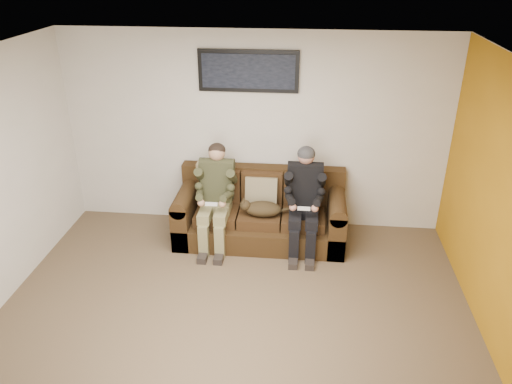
# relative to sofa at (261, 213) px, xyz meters

# --- Properties ---
(floor) EXTENTS (5.00, 5.00, 0.00)m
(floor) POSITION_rel_sofa_xyz_m (-0.12, -1.83, -0.33)
(floor) COLOR brown
(floor) RESTS_ON ground
(ceiling) EXTENTS (5.00, 5.00, 0.00)m
(ceiling) POSITION_rel_sofa_xyz_m (-0.12, -1.83, 2.27)
(ceiling) COLOR silver
(ceiling) RESTS_ON ground
(wall_back) EXTENTS (5.00, 0.00, 5.00)m
(wall_back) POSITION_rel_sofa_xyz_m (-0.12, 0.42, 0.97)
(wall_back) COLOR beige
(wall_back) RESTS_ON ground
(sofa) EXTENTS (2.15, 0.93, 0.88)m
(sofa) POSITION_rel_sofa_xyz_m (0.00, 0.00, 0.00)
(sofa) COLOR #352210
(sofa) RESTS_ON ground
(throw_pillow) EXTENTS (0.41, 0.20, 0.41)m
(throw_pillow) POSITION_rel_sofa_xyz_m (0.00, 0.04, 0.29)
(throw_pillow) COLOR #7F7353
(throw_pillow) RESTS_ON sofa
(throw_blanket) EXTENTS (0.44, 0.22, 0.08)m
(throw_blanket) POSITION_rel_sofa_xyz_m (-0.65, 0.27, 0.55)
(throw_blanket) COLOR #C6BE92
(throw_blanket) RESTS_ON sofa
(person_left) EXTENTS (0.51, 0.87, 1.29)m
(person_left) POSITION_rel_sofa_xyz_m (-0.55, -0.18, 0.39)
(person_left) COLOR #827C51
(person_left) RESTS_ON sofa
(person_right) EXTENTS (0.51, 0.86, 1.29)m
(person_right) POSITION_rel_sofa_xyz_m (0.55, -0.18, 0.39)
(person_right) COLOR black
(person_right) RESTS_ON sofa
(cat) EXTENTS (0.66, 0.26, 0.24)m
(cat) POSITION_rel_sofa_xyz_m (0.03, -0.24, 0.20)
(cat) COLOR #403019
(cat) RESTS_ON sofa
(framed_poster) EXTENTS (1.25, 0.05, 0.52)m
(framed_poster) POSITION_rel_sofa_xyz_m (-0.20, 0.39, 1.77)
(framed_poster) COLOR black
(framed_poster) RESTS_ON wall_back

